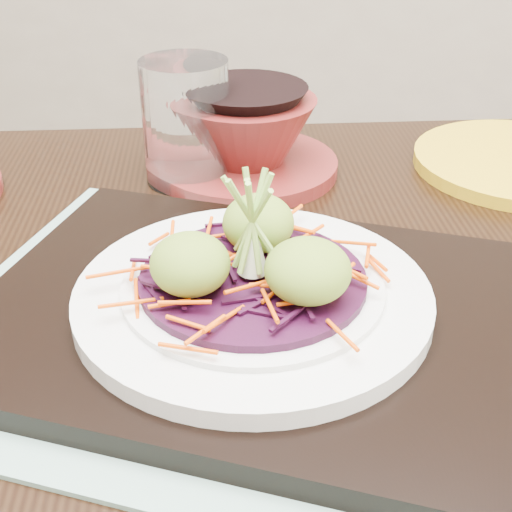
# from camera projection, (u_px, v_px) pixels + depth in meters

# --- Properties ---
(dining_table) EXTENTS (1.22, 0.92, 0.69)m
(dining_table) POSITION_uv_depth(u_px,v_px,m) (273.00, 412.00, 0.54)
(dining_table) COLOR black
(dining_table) RESTS_ON ground
(placemat) EXTENTS (0.46, 0.39, 0.00)m
(placemat) POSITION_uv_depth(u_px,v_px,m) (253.00, 326.00, 0.48)
(placemat) COLOR gray
(placemat) RESTS_ON dining_table
(serving_tray) EXTENTS (0.40, 0.33, 0.02)m
(serving_tray) POSITION_uv_depth(u_px,v_px,m) (253.00, 314.00, 0.47)
(serving_tray) COLOR black
(serving_tray) RESTS_ON placemat
(white_plate) EXTENTS (0.23, 0.23, 0.02)m
(white_plate) POSITION_uv_depth(u_px,v_px,m) (253.00, 294.00, 0.46)
(white_plate) COLOR silver
(white_plate) RESTS_ON serving_tray
(cabbage_bed) EXTENTS (0.15, 0.15, 0.01)m
(cabbage_bed) POSITION_uv_depth(u_px,v_px,m) (253.00, 279.00, 0.46)
(cabbage_bed) COLOR #300925
(cabbage_bed) RESTS_ON white_plate
(carrot_julienne) EXTENTS (0.18, 0.18, 0.01)m
(carrot_julienne) POSITION_uv_depth(u_px,v_px,m) (253.00, 270.00, 0.45)
(carrot_julienne) COLOR #E74B04
(carrot_julienne) RESTS_ON cabbage_bed
(guacamole_scoops) EXTENTS (0.13, 0.11, 0.04)m
(guacamole_scoops) POSITION_uv_depth(u_px,v_px,m) (253.00, 252.00, 0.45)
(guacamole_scoops) COLOR olive
(guacamole_scoops) RESTS_ON cabbage_bed
(scallion_garnish) EXTENTS (0.05, 0.05, 0.08)m
(scallion_garnish) POSITION_uv_depth(u_px,v_px,m) (253.00, 227.00, 0.44)
(scallion_garnish) COLOR #8BB849
(scallion_garnish) RESTS_ON cabbage_bed
(water_glass) EXTENTS (0.11, 0.11, 0.11)m
(water_glass) POSITION_uv_depth(u_px,v_px,m) (186.00, 122.00, 0.65)
(water_glass) COLOR white
(water_glass) RESTS_ON dining_table
(terracotta_bowl_set) EXTENTS (0.19, 0.19, 0.07)m
(terracotta_bowl_set) POSITION_uv_depth(u_px,v_px,m) (247.00, 140.00, 0.68)
(terracotta_bowl_set) COLOR #5D1816
(terracotta_bowl_set) RESTS_ON dining_table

